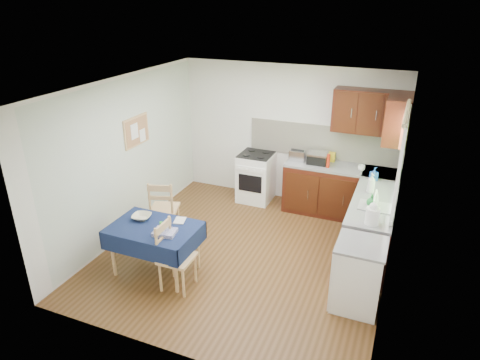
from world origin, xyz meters
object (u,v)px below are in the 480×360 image
at_px(dining_table, 154,233).
at_px(sandwich_press, 318,158).
at_px(toaster, 297,156).
at_px(chair_near, 174,254).
at_px(kettle, 373,215).
at_px(dish_rack, 375,206).
at_px(chair_far, 164,207).

distance_m(dining_table, sandwich_press, 3.15).
bearing_deg(toaster, chair_near, -84.26).
bearing_deg(toaster, dining_table, -92.92).
bearing_deg(kettle, chair_near, -155.85).
height_order(dining_table, sandwich_press, sandwich_press).
height_order(dining_table, kettle, kettle).
height_order(chair_near, kettle, kettle).
distance_m(sandwich_press, dish_rack, 1.75).
xyz_separation_m(chair_far, chair_near, (0.82, -1.09, -0.01)).
bearing_deg(kettle, toaster, 128.92).
xyz_separation_m(chair_far, toaster, (1.66, 1.78, 0.49)).
bearing_deg(dining_table, sandwich_press, 58.40).
bearing_deg(toaster, kettle, -29.07).
height_order(toaster, kettle, kettle).
xyz_separation_m(dining_table, chair_near, (0.41, -0.19, -0.11)).
relative_size(sandwich_press, dish_rack, 0.74).
height_order(dining_table, dish_rack, dish_rack).
bearing_deg(sandwich_press, chair_far, -134.33).
xyz_separation_m(toaster, sandwich_press, (0.36, 0.01, -0.00)).
height_order(dining_table, toaster, toaster).
xyz_separation_m(dining_table, toaster, (1.24, 2.67, 0.39)).
height_order(toaster, dish_rack, same).
distance_m(sandwich_press, kettle, 2.15).
bearing_deg(kettle, dining_table, -162.76).
height_order(chair_near, dish_rack, dish_rack).
height_order(chair_near, sandwich_press, sandwich_press).
bearing_deg(dish_rack, kettle, -83.17).
distance_m(chair_far, toaster, 2.48).
xyz_separation_m(sandwich_press, kettle, (1.12, -1.84, 0.04)).
bearing_deg(chair_far, toaster, -150.78).
bearing_deg(kettle, chair_far, 179.09).
xyz_separation_m(dining_table, sandwich_press, (1.60, 2.68, 0.39)).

